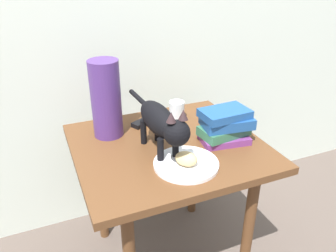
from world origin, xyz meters
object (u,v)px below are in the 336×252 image
object	(u,v)px
bread_roll	(186,159)
book_stack	(225,126)
plate	(185,164)
side_table	(168,163)
green_vase	(106,99)
candle_jar	(177,111)
cat	(161,122)
tv_remote	(147,121)

from	to	relation	value
bread_roll	book_stack	size ratio (longest dim) A/B	0.37
plate	bread_roll	world-z (taller)	bread_roll
book_stack	side_table	bearing A→B (deg)	163.54
book_stack	green_vase	bearing A→B (deg)	150.51
bread_roll	candle_jar	size ratio (longest dim) A/B	0.94
cat	book_stack	bearing A→B (deg)	-1.09
candle_jar	plate	bearing A→B (deg)	-109.47
plate	green_vase	distance (m)	0.42
side_table	book_stack	distance (m)	0.28
plate	bread_roll	distance (m)	0.04
side_table	plate	size ratio (longest dim) A/B	3.13
bread_roll	cat	bearing A→B (deg)	109.45
candle_jar	tv_remote	world-z (taller)	candle_jar
side_table	cat	world-z (taller)	cat
book_stack	candle_jar	distance (m)	0.28
side_table	bread_roll	size ratio (longest dim) A/B	9.14
plate	cat	world-z (taller)	cat
cat	tv_remote	size ratio (longest dim) A/B	3.20
bread_roll	cat	distance (m)	0.16
candle_jar	tv_remote	distance (m)	0.14
bread_roll	candle_jar	world-z (taller)	candle_jar
side_table	bread_roll	xyz separation A→B (m)	(-0.01, -0.18, 0.13)
side_table	bread_roll	distance (m)	0.22
cat	bread_roll	bearing A→B (deg)	-70.55
tv_remote	bread_roll	bearing A→B (deg)	-115.25
green_vase	candle_jar	xyz separation A→B (m)	(0.32, 0.03, -0.12)
plate	book_stack	size ratio (longest dim) A/B	1.09
bread_roll	cat	world-z (taller)	cat
book_stack	green_vase	size ratio (longest dim) A/B	0.67
plate	cat	xyz separation A→B (m)	(-0.05, 0.11, 0.13)
tv_remote	side_table	bearing A→B (deg)	-112.28
candle_jar	tv_remote	xyz separation A→B (m)	(-0.14, 0.02, -0.03)
bread_roll	tv_remote	size ratio (longest dim) A/B	0.53
side_table	cat	size ratio (longest dim) A/B	1.52
side_table	book_stack	world-z (taller)	book_stack
plate	book_stack	xyz separation A→B (m)	(0.22, 0.10, 0.06)
plate	bread_roll	size ratio (longest dim) A/B	2.92
book_stack	candle_jar	world-z (taller)	book_stack
plate	green_vase	size ratio (longest dim) A/B	0.74
side_table	candle_jar	size ratio (longest dim) A/B	8.60
bread_roll	tv_remote	distance (m)	0.39
candle_jar	side_table	bearing A→B (deg)	-122.47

